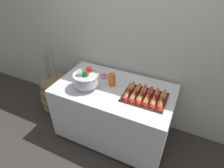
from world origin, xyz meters
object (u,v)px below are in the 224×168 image
(hot_dog_0, at_px, (126,95))
(hot_dog_5, at_px, (160,104))
(hot_dog_7, at_px, (137,89))
(serving_tray, at_px, (144,97))
(hot_dog_4, at_px, (153,103))
(hot_dog_9, at_px, (150,92))
(buffet_table, at_px, (114,111))
(hot_dog_10, at_px, (157,94))
(hot_dog_1, at_px, (133,97))
(hot_dog_8, at_px, (144,90))
(punch_bowl, at_px, (86,79))
(cup_stack, at_px, (112,80))
(hot_dog_11, at_px, (163,95))
(hot_dog_6, at_px, (131,87))
(floor_vase, at_px, (56,93))
(hot_dog_3, at_px, (146,100))
(donut, at_px, (104,76))
(hot_dog_2, at_px, (139,99))

(hot_dog_0, height_order, hot_dog_5, hot_dog_5)
(hot_dog_5, height_order, hot_dog_7, hot_dog_5)
(serving_tray, xyz_separation_m, hot_dog_4, (0.11, -0.08, 0.03))
(hot_dog_4, relative_size, hot_dog_9, 1.03)
(buffet_table, xyz_separation_m, hot_dog_10, (0.49, 0.06, 0.41))
(hot_dog_1, bearing_deg, hot_dog_8, 65.91)
(hot_dog_9, relative_size, punch_bowl, 0.54)
(hot_dog_5, distance_m, hot_dog_7, 0.34)
(hot_dog_7, distance_m, cup_stack, 0.32)
(hot_dog_4, xyz_separation_m, hot_dog_9, (-0.08, 0.16, 0.00))
(buffet_table, distance_m, serving_tray, 0.54)
(hot_dog_9, bearing_deg, hot_dog_8, -179.64)
(serving_tray, relative_size, cup_stack, 3.12)
(hot_dog_5, relative_size, hot_dog_8, 0.97)
(buffet_table, bearing_deg, hot_dog_9, 8.07)
(buffet_table, distance_m, hot_dog_11, 0.71)
(hot_dog_6, bearing_deg, floor_vase, 177.72)
(hot_dog_6, bearing_deg, hot_dog_3, -35.90)
(donut, bearing_deg, hot_dog_1, -29.20)
(hot_dog_8, bearing_deg, hot_dog_11, 0.36)
(hot_dog_9, bearing_deg, hot_dog_6, -179.64)
(hot_dog_6, height_order, hot_dog_8, hot_dog_8)
(hot_dog_3, bearing_deg, hot_dog_1, -179.64)
(hot_dog_0, xyz_separation_m, hot_dog_10, (0.30, 0.17, 0.00))
(hot_dog_9, bearing_deg, hot_dog_11, 0.36)
(serving_tray, distance_m, hot_dog_5, 0.21)
(serving_tray, bearing_deg, hot_dog_3, -65.20)
(floor_vase, xyz_separation_m, hot_dog_1, (1.34, -0.21, 0.55))
(hot_dog_4, relative_size, hot_dog_7, 0.92)
(serving_tray, distance_m, hot_dog_2, 0.10)
(hot_dog_8, bearing_deg, punch_bowl, -162.71)
(buffet_table, relative_size, cup_stack, 9.25)
(hot_dog_1, bearing_deg, hot_dog_0, -179.64)
(hot_dog_8, bearing_deg, hot_dog_4, -47.37)
(serving_tray, distance_m, hot_dog_10, 0.14)
(punch_bowl, bearing_deg, hot_dog_9, 15.61)
(punch_bowl, distance_m, donut, 0.34)
(hot_dog_6, relative_size, punch_bowl, 0.61)
(hot_dog_5, relative_size, donut, 1.51)
(hot_dog_8, bearing_deg, hot_dog_2, -89.64)
(hot_dog_8, height_order, hot_dog_9, same)
(hot_dog_9, bearing_deg, hot_dog_5, -47.37)
(hot_dog_2, height_order, hot_dog_5, hot_dog_5)
(buffet_table, height_order, donut, donut)
(hot_dog_0, bearing_deg, hot_dog_5, 0.36)
(hot_dog_0, bearing_deg, hot_dog_3, 0.36)
(hot_dog_1, relative_size, hot_dog_3, 1.05)
(cup_stack, bearing_deg, donut, 143.94)
(hot_dog_6, xyz_separation_m, cup_stack, (-0.25, -0.01, 0.04))
(serving_tray, height_order, hot_dog_8, hot_dog_8)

